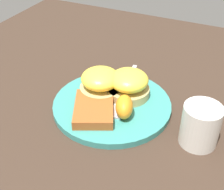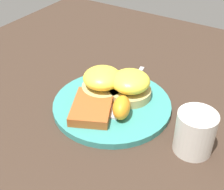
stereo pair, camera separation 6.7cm
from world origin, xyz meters
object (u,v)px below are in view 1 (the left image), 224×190
(sandwich_benedict_right, at_px, (101,83))
(orange_wedge, at_px, (124,107))
(sandwich_benedict_left, at_px, (129,84))
(hashbrown_patty, at_px, (94,109))
(fork, at_px, (124,93))
(cup, at_px, (201,125))

(sandwich_benedict_right, relative_size, orange_wedge, 1.56)
(sandwich_benedict_right, bearing_deg, sandwich_benedict_left, -70.65)
(sandwich_benedict_right, height_order, orange_wedge, sandwich_benedict_right)
(hashbrown_patty, distance_m, fork, 0.10)
(sandwich_benedict_right, bearing_deg, orange_wedge, -121.58)
(orange_wedge, bearing_deg, sandwich_benedict_right, 58.42)
(orange_wedge, xyz_separation_m, fork, (0.07, 0.03, -0.02))
(sandwich_benedict_left, height_order, cup, cup)
(sandwich_benedict_left, xyz_separation_m, hashbrown_patty, (-0.09, 0.04, -0.02))
(sandwich_benedict_right, xyz_separation_m, hashbrown_patty, (-0.07, -0.02, -0.02))
(hashbrown_patty, height_order, orange_wedge, orange_wedge)
(sandwich_benedict_left, xyz_separation_m, sandwich_benedict_right, (-0.02, 0.06, 0.00))
(hashbrown_patty, xyz_separation_m, fork, (0.09, -0.03, -0.01))
(hashbrown_patty, bearing_deg, sandwich_benedict_right, 14.85)
(sandwich_benedict_right, bearing_deg, cup, -101.00)
(orange_wedge, relative_size, cup, 0.60)
(sandwich_benedict_left, bearing_deg, fork, 77.19)
(fork, bearing_deg, sandwich_benedict_left, -102.81)
(cup, bearing_deg, sandwich_benedict_left, 69.06)
(hashbrown_patty, bearing_deg, orange_wedge, -73.11)
(sandwich_benedict_left, relative_size, orange_wedge, 1.56)
(sandwich_benedict_left, distance_m, orange_wedge, 0.07)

